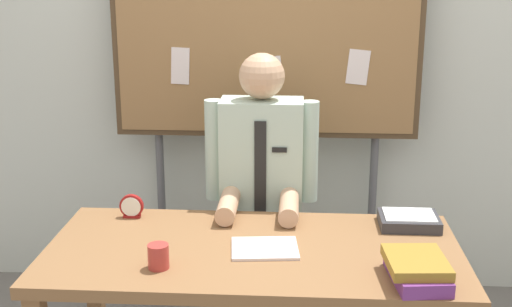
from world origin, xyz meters
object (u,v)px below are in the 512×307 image
Objects in this scene: person at (261,208)px; open_notebook at (265,248)px; paper_tray at (409,220)px; desk at (253,266)px; desk_clock at (132,207)px; bulletin_board at (266,26)px; book_stack at (417,269)px; coffee_mug at (158,256)px.

person is 5.37× the size of open_notebook.
open_notebook is (0.05, -0.62, 0.06)m from person.
open_notebook is at bearing -154.83° from paper_tray.
desk is 15.61× the size of desk_clock.
desk_clock is 0.42× the size of paper_tray.
bulletin_board is 1.26m from paper_tray.
open_notebook is at bearing -87.26° from bulletin_board.
bulletin_board is at bearing 90.00° from desk.
paper_tray is at bearing -25.83° from person.
open_notebook is (0.05, -0.02, 0.09)m from desk.
person reaches higher than open_notebook.
paper_tray is (0.05, 0.53, -0.02)m from book_stack.
coffee_mug is 1.13m from paper_tray.
desk is 1.34m from bulletin_board.
open_notebook is at bearing -27.16° from desk_clock.
book_stack is 0.62m from open_notebook.
paper_tray is at bearing -47.20° from bulletin_board.
bulletin_board is 1.30m from open_notebook.
desk_clock is (-0.58, -0.70, -0.76)m from bulletin_board.
bulletin_board reaches higher than book_stack.
book_stack is at bearing -22.66° from desk.
desk is at bearing 31.71° from coffee_mug.
open_notebook is (0.05, -1.02, -0.80)m from bulletin_board.
desk_clock is at bearing -129.65° from bulletin_board.
desk_clock is at bearing 154.93° from book_stack.
book_stack is 1.32m from desk_clock.
paper_tray is (0.67, 0.27, 0.11)m from desk.
book_stack is at bearing -54.13° from person.
desk_clock reaches higher than book_stack.
book_stack is (0.62, -0.26, 0.13)m from desk.
person is 5.57× the size of paper_tray.
desk is 17.72× the size of coffee_mug.
desk_clock is (-0.58, -0.30, 0.10)m from person.
bulletin_board is at bearing 132.80° from paper_tray.
person is at bearing 66.85° from coffee_mug.
coffee_mug reaches higher than book_stack.
bulletin_board is (0.00, 1.00, 0.89)m from desk.
coffee_mug is (0.23, -0.52, -0.00)m from desk_clock.
book_stack is (0.62, -0.86, 0.10)m from person.
bulletin_board is 8.34× the size of paper_tray.
paper_tray is at bearing -1.31° from desk_clock.
bulletin_board is 1.18m from desk_clock.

